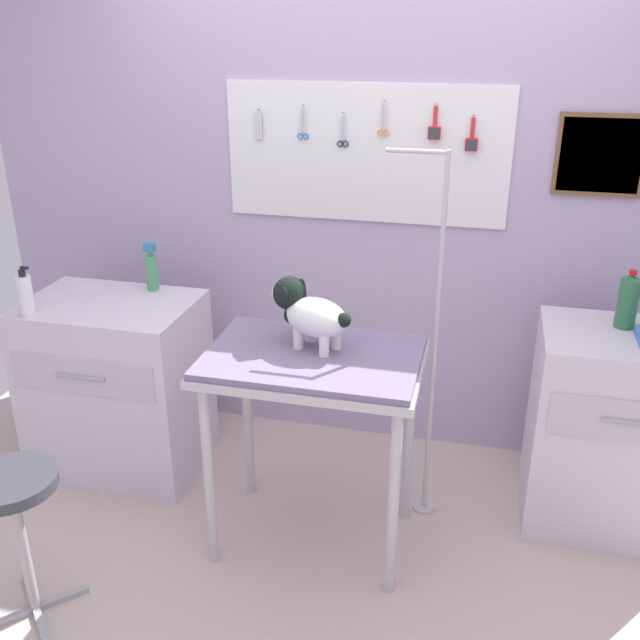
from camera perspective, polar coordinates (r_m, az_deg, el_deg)
ground at (r=3.02m, az=-1.31°, el=-21.55°), size 4.40×4.00×0.04m
rear_wall_panel at (r=3.53m, az=4.04°, el=7.56°), size 4.00×0.11×2.30m
grooming_table at (r=2.82m, az=-0.58°, el=-4.69°), size 0.86×0.59×0.89m
grooming_arm at (r=3.04m, az=9.03°, el=-3.14°), size 0.29×0.11×1.65m
dog at (r=2.78m, az=-0.93°, el=0.64°), size 0.37×0.26×0.27m
counter_left at (r=3.63m, az=-16.02°, el=-5.10°), size 0.80×0.58×0.88m
cabinet_right at (r=3.35m, az=22.47°, el=-8.25°), size 0.68×0.54×0.91m
stool at (r=2.83m, az=-23.46°, el=-13.45°), size 0.33×0.33×0.62m
pump_bottle_white at (r=3.52m, az=-13.46°, el=3.97°), size 0.06×0.06×0.24m
detangler_spray at (r=3.38m, az=-22.67°, el=1.87°), size 0.07×0.07×0.23m
soda_bottle at (r=3.19m, az=23.61°, el=1.41°), size 0.08×0.08×0.25m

